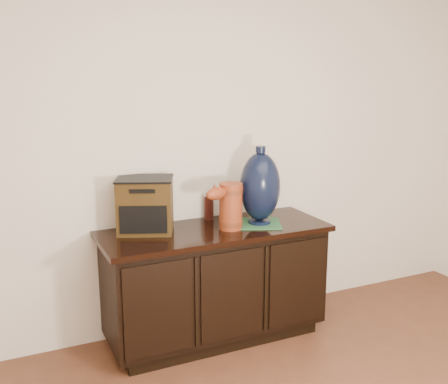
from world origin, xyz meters
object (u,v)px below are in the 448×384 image
sideboard (215,283)px  spray_can (209,206)px  terracotta_vessel (231,203)px  tv_radio (145,205)px  lamp_base (260,187)px

sideboard → spray_can: spray_can is taller
sideboard → terracotta_vessel: size_ratio=3.56×
terracotta_vessel → tv_radio: tv_radio is taller
tv_radio → spray_can: tv_radio is taller
terracotta_vessel → lamp_base: 0.23m
lamp_base → sideboard: bearing=174.0°
tv_radio → spray_can: 0.48m
terracotta_vessel → lamp_base: (0.22, 0.01, 0.08)m
terracotta_vessel → spray_can: size_ratio=2.20×
terracotta_vessel → spray_can: bearing=77.1°
tv_radio → spray_can: (0.46, 0.09, -0.08)m
terracotta_vessel → spray_can: 0.27m
terracotta_vessel → sideboard: bearing=131.3°
tv_radio → lamp_base: size_ratio=0.83×
tv_radio → terracotta_vessel: bearing=3.5°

